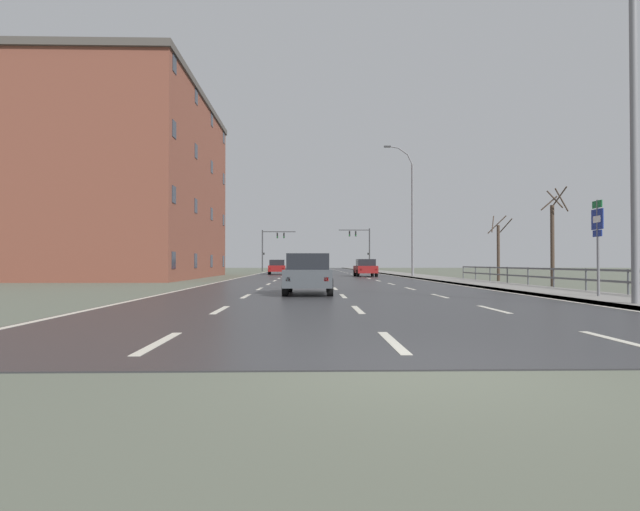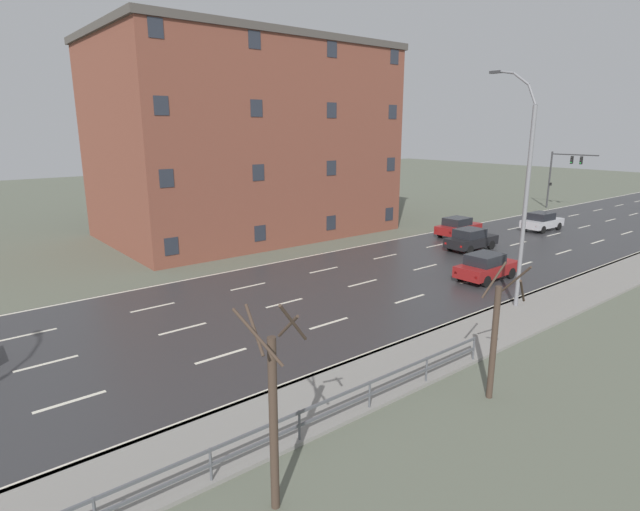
{
  "view_description": "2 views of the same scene",
  "coord_description": "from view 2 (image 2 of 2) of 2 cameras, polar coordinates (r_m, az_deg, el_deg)",
  "views": [
    {
      "loc": [
        -1.28,
        -5.73,
        1.21
      ],
      "look_at": [
        0.28,
        58.76,
        2.17
      ],
      "focal_mm": 28.88,
      "sensor_mm": 36.0,
      "label": 1
    },
    {
      "loc": [
        19.98,
        15.25,
        8.55
      ],
      "look_at": [
        0.0,
        31.29,
        2.12
      ],
      "focal_mm": 28.61,
      "sensor_mm": 36.0,
      "label": 2
    }
  ],
  "objects": [
    {
      "name": "traffic_signal_left",
      "position": [
        60.81,
        25.38,
        8.63
      ],
      "size": [
        4.93,
        0.36,
        6.08
      ],
      "color": "#38383A",
      "rests_on": "ground"
    },
    {
      "name": "car_far_left",
      "position": [
        47.52,
        23.57,
        3.53
      ],
      "size": [
        1.91,
        4.14,
        1.57
      ],
      "rotation": [
        0.0,
        0.0,
        -0.02
      ],
      "color": "#B7B7BC",
      "rests_on": "ground"
    },
    {
      "name": "bare_tree_mid",
      "position": [
        17.27,
        19.09,
        -8.46
      ],
      "size": [
        1.41,
        1.28,
        4.53
      ],
      "color": "#423328",
      "rests_on": "ground"
    },
    {
      "name": "ground_plane",
      "position": [
        39.32,
        19.36,
        0.63
      ],
      "size": [
        160.0,
        160.0,
        0.12
      ],
      "color": "#5B6051"
    },
    {
      "name": "car_far_right",
      "position": [
        42.61,
        15.2,
        3.12
      ],
      "size": [
        1.94,
        4.16,
        1.57
      ],
      "rotation": [
        0.0,
        0.0,
        0.03
      ],
      "color": "maroon",
      "rests_on": "ground"
    },
    {
      "name": "guardrail",
      "position": [
        12.97,
        -23.92,
        -24.53
      ],
      "size": [
        0.07,
        27.07,
        1.0
      ],
      "color": "#515459",
      "rests_on": "ground"
    },
    {
      "name": "car_distant",
      "position": [
        30.83,
        18.1,
        -1.17
      ],
      "size": [
        1.88,
        4.12,
        1.57
      ],
      "rotation": [
        0.0,
        0.0,
        0.01
      ],
      "color": "maroon",
      "rests_on": "ground"
    },
    {
      "name": "road_asphalt_strip",
      "position": [
        49.74,
        26.78,
        2.69
      ],
      "size": [
        14.0,
        120.0,
        0.03
      ],
      "color": "#303033",
      "rests_on": "ground"
    },
    {
      "name": "street_lamp_midground",
      "position": [
        25.68,
        21.79,
        6.22
      ],
      "size": [
        2.51,
        0.24,
        11.19
      ],
      "color": "slate",
      "rests_on": "ground"
    },
    {
      "name": "bare_tree_near",
      "position": [
        11.79,
        -5.21,
        -17.21
      ],
      "size": [
        1.21,
        1.55,
        5.22
      ],
      "color": "#423328",
      "rests_on": "ground"
    },
    {
      "name": "car_near_left",
      "position": [
        38.08,
        16.52,
        1.77
      ],
      "size": [
        1.89,
        4.13,
        1.57
      ],
      "rotation": [
        0.0,
        0.0,
        -0.02
      ],
      "color": "black",
      "rests_on": "ground"
    },
    {
      "name": "brick_building",
      "position": [
        42.81,
        -8.32,
        12.63
      ],
      "size": [
        14.25,
        22.26,
        15.11
      ],
      "color": "brown",
      "rests_on": "ground"
    }
  ]
}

